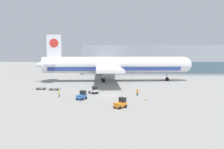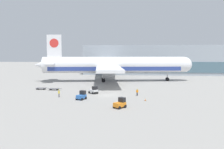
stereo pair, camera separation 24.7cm
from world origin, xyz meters
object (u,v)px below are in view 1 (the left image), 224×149
(baggage_tug_foreground, at_px, (94,90))
(baggage_tug_far, at_px, (82,96))
(baggage_dolly_lead, at_px, (41,88))
(ground_crew_near, at_px, (59,93))
(baggage_tug_mid, at_px, (121,103))
(ground_crew_far, at_px, (137,92))
(traffic_cone_near, at_px, (146,100))
(baggage_dolly_second, at_px, (54,89))
(airplane_main, at_px, (112,65))

(baggage_tug_foreground, bearing_deg, baggage_tug_far, -56.74)
(baggage_dolly_lead, bearing_deg, baggage_tug_far, -45.44)
(baggage_dolly_lead, height_order, ground_crew_near, ground_crew_near)
(ground_crew_near, bearing_deg, baggage_tug_mid, -126.08)
(ground_crew_far, bearing_deg, baggage_tug_foreground, 144.94)
(baggage_dolly_lead, bearing_deg, baggage_tug_mid, -44.31)
(baggage_tug_far, bearing_deg, baggage_dolly_lead, 69.02)
(baggage_tug_mid, xyz_separation_m, traffic_cone_near, (5.09, 7.62, -0.61))
(baggage_tug_mid, relative_size, baggage_dolly_second, 0.75)
(baggage_tug_mid, distance_m, baggage_dolly_lead, 32.42)
(baggage_tug_far, bearing_deg, ground_crew_near, 89.64)
(ground_crew_far, height_order, traffic_cone_near, ground_crew_far)
(baggage_tug_mid, bearing_deg, baggage_dolly_lead, 87.90)
(airplane_main, distance_m, ground_crew_far, 31.77)
(baggage_tug_far, bearing_deg, ground_crew_far, -42.73)
(baggage_dolly_lead, distance_m, traffic_cone_near, 32.44)
(baggage_dolly_second, xyz_separation_m, ground_crew_near, (4.72, -10.62, 0.68))
(baggage_tug_far, height_order, ground_crew_near, baggage_tug_far)
(baggage_dolly_second, relative_size, ground_crew_near, 2.07)
(airplane_main, bearing_deg, traffic_cone_near, -81.93)
(baggage_dolly_lead, bearing_deg, traffic_cone_near, -28.07)
(airplane_main, height_order, ground_crew_far, airplane_main)
(baggage_tug_far, relative_size, baggage_dolly_lead, 0.75)
(ground_crew_far, relative_size, traffic_cone_near, 3.15)
(traffic_cone_near, bearing_deg, airplane_main, 106.38)
(baggage_dolly_lead, relative_size, ground_crew_near, 2.07)
(baggage_tug_foreground, height_order, ground_crew_near, baggage_tug_foreground)
(airplane_main, xyz_separation_m, baggage_dolly_lead, (-18.63, -22.23, -5.45))
(baggage_dolly_lead, relative_size, baggage_dolly_second, 1.00)
(ground_crew_near, bearing_deg, baggage_tug_far, -114.65)
(baggage_tug_foreground, distance_m, baggage_dolly_second, 13.16)
(baggage_tug_mid, relative_size, ground_crew_far, 1.60)
(ground_crew_near, relative_size, traffic_cone_near, 3.27)
(ground_crew_far, distance_m, traffic_cone_near, 6.39)
(baggage_tug_far, xyz_separation_m, ground_crew_near, (-6.05, 2.48, 0.19))
(baggage_dolly_second, bearing_deg, traffic_cone_near, -30.29)
(baggage_tug_foreground, bearing_deg, ground_crew_far, 32.15)
(baggage_tug_mid, distance_m, baggage_tug_far, 12.07)
(ground_crew_near, distance_m, traffic_cone_near, 20.60)
(baggage_tug_mid, bearing_deg, baggage_dolly_second, 83.55)
(baggage_dolly_second, relative_size, traffic_cone_near, 6.77)
(airplane_main, xyz_separation_m, baggage_tug_mid, (5.55, -43.83, -4.96))
(baggage_tug_foreground, height_order, baggage_tug_far, same)
(baggage_tug_far, relative_size, traffic_cone_near, 5.05)
(baggage_tug_mid, distance_m, baggage_dolly_second, 28.92)
(baggage_tug_far, distance_m, baggage_dolly_lead, 20.36)
(traffic_cone_near, bearing_deg, baggage_dolly_lead, 154.46)
(baggage_tug_foreground, distance_m, baggage_tug_far, 8.26)
(baggage_tug_mid, height_order, traffic_cone_near, baggage_tug_mid)
(baggage_dolly_lead, bearing_deg, ground_crew_near, -54.63)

